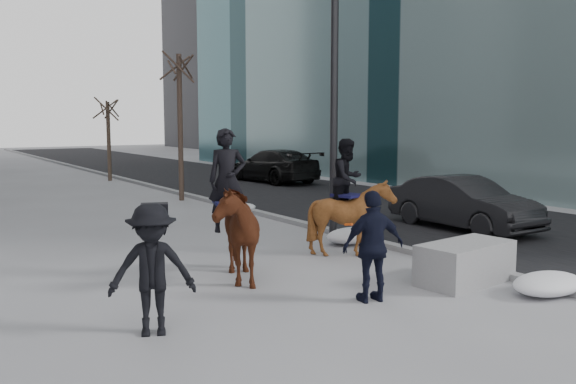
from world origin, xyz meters
TOP-DOWN VIEW (x-y plane):
  - ground at (0.00, 0.00)m, footprint 120.00×120.00m
  - road at (7.00, 10.00)m, footprint 8.00×90.00m
  - curb at (3.00, 10.00)m, footprint 0.25×90.00m
  - planter at (2.12, -1.22)m, footprint 1.87×1.08m
  - car_near at (6.24, 2.41)m, footprint 1.52×4.20m
  - car_far at (8.51, 15.48)m, footprint 2.46×5.32m
  - tree_near at (2.40, 11.79)m, footprint 1.20×1.20m
  - tree_far at (2.40, 20.18)m, footprint 1.20×1.20m
  - mounted_left at (-1.20, 1.21)m, footprint 1.56×2.28m
  - mounted_right at (1.83, 1.60)m, footprint 1.59×1.71m
  - feeder at (0.04, -1.17)m, footprint 1.10×0.97m
  - camera_crew at (-3.38, -0.71)m, footprint 1.29×1.02m
  - lamppost at (2.60, 3.47)m, footprint 0.25×2.88m
  - snow_piles at (2.70, 1.87)m, footprint 1.44×11.37m

SIDE VIEW (x-z plane):
  - ground at x=0.00m, z-range 0.00..0.00m
  - road at x=7.00m, z-range 0.00..0.01m
  - curb at x=3.00m, z-range 0.00..0.12m
  - snow_piles at x=2.70m, z-range -0.01..0.36m
  - planter at x=2.12m, z-range 0.00..0.71m
  - car_near at x=6.24m, z-range 0.00..1.38m
  - car_far at x=8.51m, z-range 0.00..1.51m
  - feeder at x=0.04m, z-range 0.00..1.76m
  - camera_crew at x=-3.38m, z-range 0.01..1.76m
  - mounted_right at x=1.83m, z-range -0.24..2.21m
  - mounted_left at x=-1.20m, z-range -0.34..2.35m
  - tree_far at x=2.40m, z-range 0.00..4.08m
  - tree_near at x=2.40m, z-range 0.00..5.67m
  - lamppost at x=2.60m, z-range 0.45..9.54m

